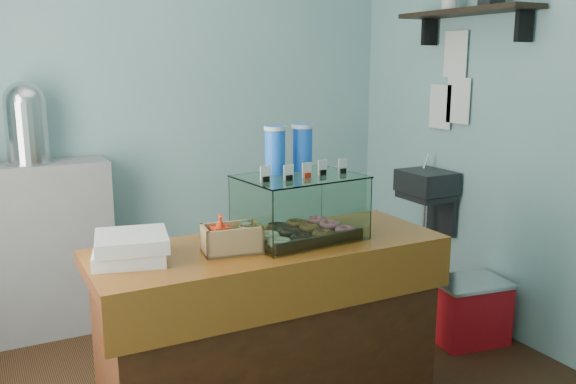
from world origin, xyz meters
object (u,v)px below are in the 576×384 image
coffee_urn (26,121)px  red_cooler (468,310)px  display_case (297,201)px  counter (271,335)px

coffee_urn → red_cooler: (2.33, -1.32, -1.16)m
display_case → coffee_urn: bearing=118.3°
display_case → coffee_urn: size_ratio=1.17×
display_case → coffee_urn: 1.85m
counter → red_cooler: counter is taller
counter → red_cooler: size_ratio=3.26×
display_case → red_cooler: size_ratio=1.17×
display_case → coffee_urn: (-1.01, 1.52, 0.29)m
coffee_urn → display_case: bearing=-56.2°
red_cooler → coffee_urn: bearing=158.9°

